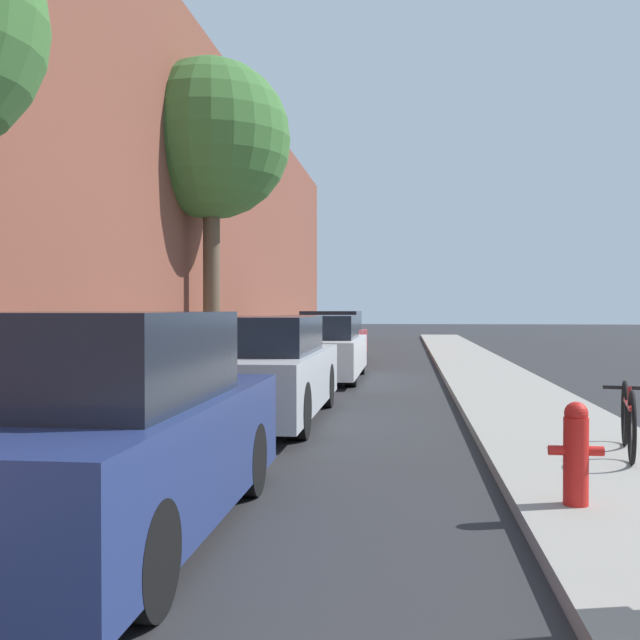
% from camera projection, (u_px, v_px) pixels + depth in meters
% --- Properties ---
extents(ground_plane, '(120.00, 120.00, 0.00)m').
position_uv_depth(ground_plane, '(353.00, 383.00, 15.44)').
color(ground_plane, '#28282B').
extents(sidewalk_left, '(2.00, 52.00, 0.12)m').
position_uv_depth(sidewalk_left, '(218.00, 379.00, 15.78)').
color(sidewalk_left, gray).
rests_on(sidewalk_left, ground).
extents(sidewalk_right, '(2.00, 52.00, 0.12)m').
position_uv_depth(sidewalk_right, '(495.00, 382.00, 15.11)').
color(sidewalk_right, gray).
rests_on(sidewalk_right, ground).
extents(building_facade_left, '(0.70, 52.00, 8.45)m').
position_uv_depth(building_facade_left, '(156.00, 184.00, 15.87)').
color(building_facade_left, brown).
rests_on(building_facade_left, ground).
extents(parked_car_navy, '(1.80, 3.96, 1.53)m').
position_uv_depth(parked_car_navy, '(92.00, 434.00, 4.97)').
color(parked_car_navy, black).
rests_on(parked_car_navy, ground).
extents(parked_car_silver, '(1.71, 4.65, 1.45)m').
position_uv_depth(parked_car_silver, '(260.00, 371.00, 10.25)').
color(parked_car_silver, black).
rests_on(parked_car_silver, ground).
extents(parked_car_white, '(1.90, 4.59, 1.41)m').
position_uv_depth(parked_car_white, '(318.00, 349.00, 16.16)').
color(parked_car_white, black).
rests_on(parked_car_white, ground).
extents(parked_car_red, '(1.78, 4.54, 1.49)m').
position_uv_depth(parked_car_red, '(332.00, 338.00, 21.36)').
color(parked_car_red, black).
rests_on(parked_car_red, ground).
extents(street_tree_far, '(3.65, 3.65, 7.15)m').
position_uv_depth(street_tree_far, '(211.00, 141.00, 16.95)').
color(street_tree_far, brown).
rests_on(street_tree_far, sidewalk_left).
extents(fire_hydrant, '(0.39, 0.18, 0.76)m').
position_uv_depth(fire_hydrant, '(576.00, 452.00, 5.40)').
color(fire_hydrant, red).
rests_on(fire_hydrant, sidewalk_right).
extents(bicycle, '(0.51, 1.65, 0.68)m').
position_uv_depth(bicycle, '(628.00, 419.00, 7.28)').
color(bicycle, black).
rests_on(bicycle, sidewalk_right).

